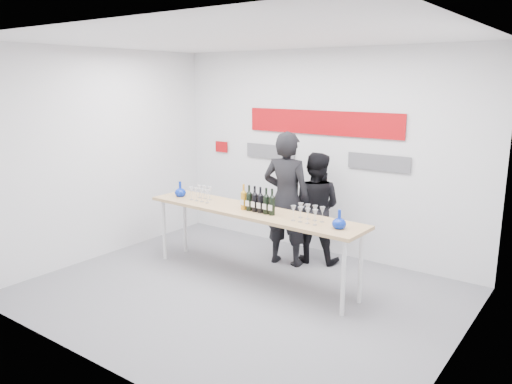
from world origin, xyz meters
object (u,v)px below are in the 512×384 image
(tasting_table, at_px, (251,215))
(presenter_left, at_px, (286,199))
(presenter_right, at_px, (314,208))
(mic_stand, at_px, (296,236))

(tasting_table, relative_size, presenter_left, 1.66)
(tasting_table, xyz_separation_m, presenter_left, (0.06, 0.74, 0.08))
(presenter_right, xyz_separation_m, mic_stand, (-0.12, -0.29, -0.37))
(presenter_left, distance_m, presenter_right, 0.45)
(tasting_table, distance_m, mic_stand, 0.92)
(tasting_table, relative_size, mic_stand, 2.26)
(presenter_left, relative_size, presenter_right, 1.19)
(mic_stand, bearing_deg, tasting_table, -109.44)
(presenter_left, xyz_separation_m, mic_stand, (0.15, 0.04, -0.52))
(tasting_table, distance_m, presenter_right, 1.12)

